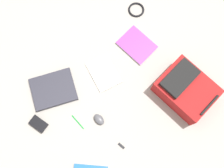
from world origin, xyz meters
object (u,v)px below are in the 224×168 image
(backpack, at_px, (186,89))
(cable_coil, at_px, (136,10))
(book_blue, at_px, (104,73))
(book_red, at_px, (137,45))
(computer_mouse, at_px, (99,119))
(pen_black, at_px, (78,122))
(usb_stick, at_px, (121,146))
(laptop, at_px, (53,89))
(power_brick, at_px, (39,124))

(backpack, xyz_separation_m, cable_coil, (-0.14, -0.77, -0.09))
(book_blue, distance_m, cable_coil, 0.61)
(book_red, bearing_deg, book_blue, 4.77)
(backpack, height_order, cable_coil, backpack)
(book_red, bearing_deg, backpack, 95.70)
(book_red, bearing_deg, computer_mouse, 27.50)
(pen_black, bearing_deg, cable_coil, -152.40)
(backpack, xyz_separation_m, book_red, (0.05, -0.52, -0.08))
(book_blue, relative_size, book_red, 0.95)
(usb_stick, bearing_deg, book_blue, -112.67)
(backpack, bearing_deg, computer_mouse, -17.75)
(laptop, bearing_deg, computer_mouse, 110.77)
(computer_mouse, distance_m, pen_black, 0.16)
(cable_coil, bearing_deg, power_brick, 15.46)
(book_red, relative_size, usb_stick, 5.53)
(book_blue, bearing_deg, pen_black, 27.49)
(book_blue, height_order, pen_black, book_blue)
(book_blue, xyz_separation_m, computer_mouse, (0.24, 0.28, 0.01))
(book_blue, height_order, cable_coil, cable_coil)
(computer_mouse, bearing_deg, book_blue, -134.82)
(computer_mouse, relative_size, usb_stick, 1.68)
(computer_mouse, height_order, cable_coil, computer_mouse)
(cable_coil, bearing_deg, usb_stick, 46.98)
(pen_black, bearing_deg, backpack, 159.95)
(backpack, height_order, pen_black, backpack)
(backpack, xyz_separation_m, laptop, (0.80, -0.60, -0.08))
(computer_mouse, bearing_deg, laptop, -73.08)
(backpack, distance_m, laptop, 1.00)
(laptop, xyz_separation_m, power_brick, (0.23, 0.16, 0.00))
(laptop, xyz_separation_m, book_blue, (-0.39, 0.12, -0.01))
(backpack, relative_size, power_brick, 3.56)
(book_blue, relative_size, pen_black, 2.11)
(computer_mouse, distance_m, power_brick, 0.45)
(backpack, bearing_deg, power_brick, -23.48)
(book_blue, bearing_deg, usb_stick, 67.33)
(computer_mouse, bearing_deg, pen_black, -33.58)
(book_red, distance_m, power_brick, 0.98)
(book_blue, height_order, power_brick, power_brick)
(book_red, relative_size, cable_coil, 2.26)
(book_red, xyz_separation_m, cable_coil, (-0.19, -0.25, -0.00))
(backpack, height_order, laptop, backpack)
(backpack, xyz_separation_m, power_brick, (1.03, -0.45, -0.08))
(backpack, bearing_deg, usb_stick, 4.33)
(laptop, distance_m, pen_black, 0.32)
(cable_coil, bearing_deg, laptop, 10.06)
(backpack, xyz_separation_m, computer_mouse, (0.65, -0.21, -0.07))
(book_blue, relative_size, usb_stick, 5.27)
(laptop, height_order, power_brick, same)
(backpack, distance_m, power_brick, 1.13)
(book_blue, height_order, usb_stick, book_blue)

